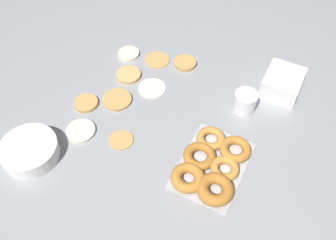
% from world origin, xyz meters
% --- Properties ---
extents(ground_plane, '(3.00, 3.00, 0.00)m').
position_xyz_m(ground_plane, '(0.00, 0.00, 0.00)').
color(ground_plane, gray).
extents(pancake_0, '(0.11, 0.11, 0.01)m').
position_xyz_m(pancake_0, '(-0.05, 0.15, 0.01)').
color(pancake_0, tan).
rests_on(pancake_0, ground_plane).
extents(pancake_1, '(0.10, 0.10, 0.01)m').
position_xyz_m(pancake_1, '(0.08, 0.18, 0.01)').
color(pancake_1, tan).
rests_on(pancake_1, ground_plane).
extents(pancake_2, '(0.10, 0.10, 0.01)m').
position_xyz_m(pancake_2, '(-0.23, 0.19, 0.01)').
color(pancake_2, beige).
rests_on(pancake_2, ground_plane).
extents(pancake_3, '(0.11, 0.11, 0.01)m').
position_xyz_m(pancake_3, '(0.06, 0.06, 0.00)').
color(pancake_3, beige).
rests_on(pancake_3, ground_plane).
extents(pancake_4, '(0.10, 0.10, 0.01)m').
position_xyz_m(pancake_4, '(0.21, 0.12, 0.00)').
color(pancake_4, tan).
rests_on(pancake_4, ground_plane).
extents(pancake_5, '(0.09, 0.09, 0.01)m').
position_xyz_m(pancake_5, '(-0.12, 0.24, 0.01)').
color(pancake_5, tan).
rests_on(pancake_5, ground_plane).
extents(pancake_6, '(0.09, 0.09, 0.02)m').
position_xyz_m(pancake_6, '(0.24, 0.01, 0.01)').
color(pancake_6, tan).
rests_on(pancake_6, ground_plane).
extents(pancake_7, '(0.08, 0.08, 0.01)m').
position_xyz_m(pancake_7, '(-0.20, 0.04, 0.00)').
color(pancake_7, tan).
rests_on(pancake_7, ground_plane).
extents(pancake_8, '(0.09, 0.09, 0.01)m').
position_xyz_m(pancake_8, '(0.19, 0.24, 0.01)').
color(pancake_8, beige).
rests_on(pancake_8, ground_plane).
extents(donut_tray, '(0.29, 0.20, 0.04)m').
position_xyz_m(donut_tray, '(-0.16, -0.28, 0.02)').
color(donut_tray, '#ADAFB5').
rests_on(donut_tray, ground_plane).
extents(batter_bowl, '(0.19, 0.19, 0.06)m').
position_xyz_m(batter_bowl, '(-0.39, 0.27, 0.03)').
color(batter_bowl, white).
rests_on(batter_bowl, ground_plane).
extents(container_stack, '(0.16, 0.13, 0.08)m').
position_xyz_m(container_stack, '(0.28, -0.38, 0.04)').
color(container_stack, white).
rests_on(container_stack, ground_plane).
extents(paper_cup, '(0.08, 0.08, 0.08)m').
position_xyz_m(paper_cup, '(0.13, -0.28, 0.04)').
color(paper_cup, white).
rests_on(paper_cup, ground_plane).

